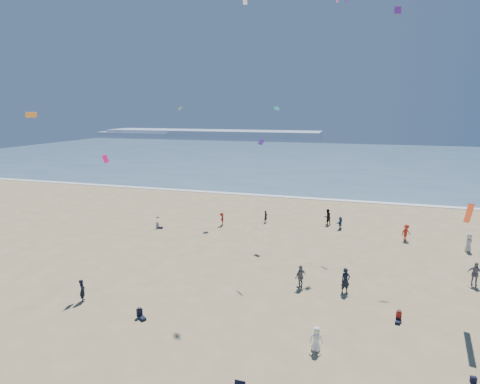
# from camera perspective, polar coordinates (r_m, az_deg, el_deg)

# --- Properties ---
(ocean) EXTENTS (220.00, 100.00, 0.06)m
(ocean) POSITION_cam_1_polar(r_m,az_deg,el_deg) (107.81, 11.94, 5.04)
(ocean) COLOR #476B84
(ocean) RESTS_ON ground
(surf_line) EXTENTS (220.00, 1.20, 0.08)m
(surf_line) POSITION_cam_1_polar(r_m,az_deg,el_deg) (58.76, 8.16, -0.81)
(surf_line) COLOR white
(surf_line) RESTS_ON ground
(headland_far) EXTENTS (110.00, 20.00, 3.20)m
(headland_far) POSITION_cam_1_polar(r_m,az_deg,el_deg) (194.26, -4.37, 8.90)
(headland_far) COLOR #7A8EA8
(headland_far) RESTS_ON ground
(headland_near) EXTENTS (40.00, 14.00, 2.00)m
(headland_near) POSITION_cam_1_polar(r_m,az_deg,el_deg) (207.31, -15.40, 8.55)
(headland_near) COLOR #7A8EA8
(headland_near) RESTS_ON ground
(standing_flyers) EXTENTS (38.58, 38.89, 1.95)m
(standing_flyers) POSITION_cam_1_polar(r_m,az_deg,el_deg) (31.73, 13.48, -11.14)
(standing_flyers) COLOR #2F5782
(standing_flyers) RESTS_ON ground
(seated_group) EXTENTS (25.20, 32.76, 0.84)m
(seated_group) POSITION_cam_1_polar(r_m,az_deg,el_deg) (23.47, -4.16, -21.05)
(seated_group) COLOR silver
(seated_group) RESTS_ON ground
(navy_bag) EXTENTS (0.28, 0.18, 0.34)m
(navy_bag) POSITION_cam_1_polar(r_m,az_deg,el_deg) (23.93, 32.00, -23.09)
(navy_bag) COLOR black
(navy_bag) RESTS_ON ground
(kites_aloft) EXTENTS (38.27, 43.76, 27.35)m
(kites_aloft) POSITION_cam_1_polar(r_m,az_deg,el_deg) (24.53, 19.18, 13.99)
(kites_aloft) COLOR white
(kites_aloft) RESTS_ON ground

